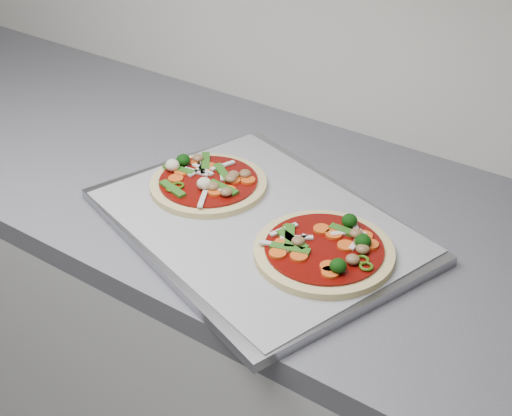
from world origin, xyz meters
The scene contains 6 objects.
base_cabinet centered at (0.00, 1.30, 0.43)m, with size 3.60×0.60×0.86m, color silver.
countertop centered at (0.00, 1.30, 0.88)m, with size 3.60×0.60×0.04m, color slate.
baking_tray centered at (0.49, 1.22, 0.91)m, with size 0.49×0.36×0.02m, color #939398.
parchment centered at (0.49, 1.22, 0.92)m, with size 0.47×0.34×0.00m, color #929397.
pizza_left centered at (0.37, 1.25, 0.93)m, with size 0.22×0.22×0.03m.
pizza_right centered at (0.62, 1.20, 0.93)m, with size 0.25×0.25×0.03m.
Camera 1 is at (1.02, 0.47, 1.54)m, focal length 50.00 mm.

